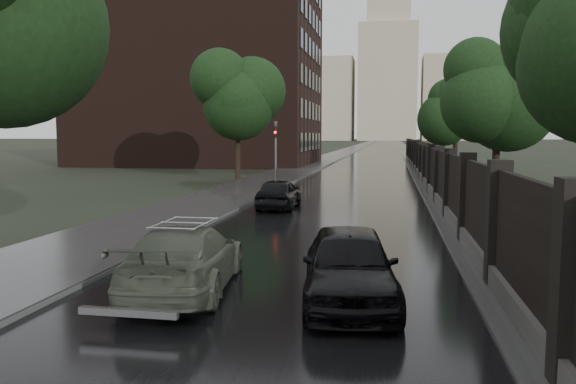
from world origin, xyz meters
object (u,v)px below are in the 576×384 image
Objects in this scene: tree_right_b at (498,99)px; volga_sedan at (185,258)px; tree_right_c at (456,113)px; tree_left_far at (237,105)px; hatchback_left at (279,194)px; traffic_light at (276,149)px; car_right_near at (349,265)px.

volga_sedan is (-9.30, -18.51, -4.26)m from tree_right_b.
tree_right_c is 1.48× the size of volga_sedan.
tree_left_far is at bearing 152.70° from tree_right_b.
tree_right_c reaches higher than volga_sedan.
tree_right_c is (0.00, 18.00, 0.00)m from tree_right_b.
hatchback_left is (-9.90, -23.55, -4.28)m from tree_right_c.
volga_sedan is at bearing 91.45° from hatchback_left.
hatchback_left is at bearing -112.81° from tree_right_c.
traffic_light is 21.71m from volga_sedan.
car_right_near is (9.60, -26.74, -4.51)m from tree_left_far.
volga_sedan is at bearing -83.37° from traffic_light.
car_right_near is (3.40, -0.24, 0.05)m from volga_sedan.
traffic_light is at bearing -53.53° from tree_left_far.
traffic_light is (-11.80, -15.01, -2.55)m from tree_right_c.
volga_sedan is 3.41m from car_right_near.
tree_left_far is 28.77m from car_right_near.
traffic_light reaches higher than volga_sedan.
tree_right_b is 12.44m from traffic_light.
tree_right_b reaches higher than hatchback_left.
tree_left_far reaches higher than tree_right_b.
traffic_light is at bearing -90.54° from volga_sedan.
hatchback_left is at bearing -150.75° from tree_right_b.
volga_sedan is 12.97m from hatchback_left.
car_right_near is at bearing 168.85° from volga_sedan.
traffic_light is (-11.80, 2.99, -2.55)m from tree_right_b.
tree_right_c is at bearing 51.82° from traffic_light.
tree_right_b is 1.63× the size of car_right_near.
volga_sedan is at bearing -104.29° from tree_right_c.
tree_left_far is 1.72× the size of car_right_near.
tree_left_far is at bearing -68.77° from hatchback_left.
traffic_light is 8.92m from hatchback_left.
traffic_light is at bearing 165.76° from tree_right_b.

